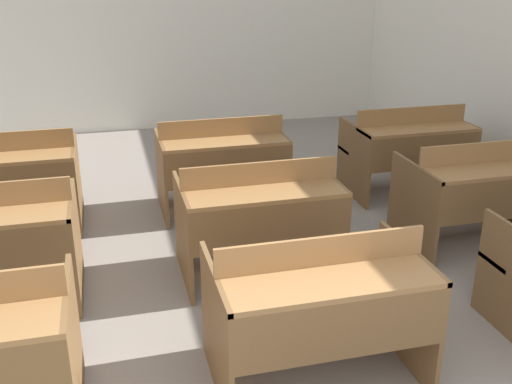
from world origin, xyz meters
name	(u,v)px	position (x,y,z in m)	size (l,w,h in m)	color
wall_back	(152,19)	(0.00, 7.22, 1.46)	(6.38, 0.06, 2.91)	white
bench_front_center	(319,305)	(0.29, 1.63, 0.46)	(1.12, 0.76, 0.87)	brown
bench_second_center	(259,216)	(0.29, 2.86, 0.46)	(1.12, 0.76, 0.87)	brown
bench_second_right	(479,191)	(2.11, 2.90, 0.46)	(1.12, 0.76, 0.87)	brown
bench_third_left	(8,179)	(-1.55, 4.13, 0.46)	(1.12, 0.76, 0.87)	brown
bench_third_center	(222,162)	(0.28, 4.13, 0.46)	(1.12, 0.76, 0.87)	brown
bench_third_right	(408,148)	(2.12, 4.10, 0.46)	(1.12, 0.76, 0.87)	brown
wastepaper_bin	(438,152)	(2.84, 4.70, 0.18)	(0.23, 0.23, 0.37)	#33477A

